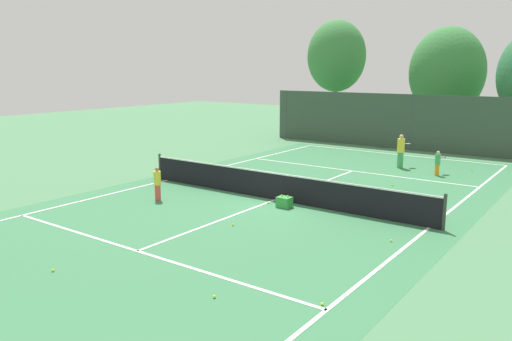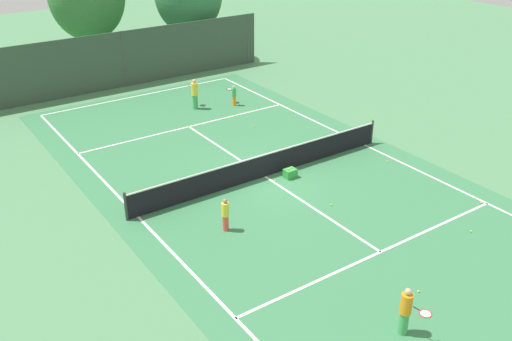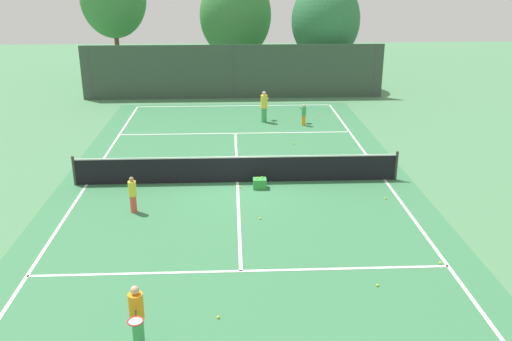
% 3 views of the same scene
% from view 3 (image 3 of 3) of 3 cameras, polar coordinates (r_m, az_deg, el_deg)
% --- Properties ---
extents(ground_plane, '(80.00, 80.00, 0.00)m').
position_cam_3_polar(ground_plane, '(20.47, -1.93, -1.20)').
color(ground_plane, '#4C8456').
extents(court_surface, '(13.00, 25.00, 0.01)m').
position_cam_3_polar(court_surface, '(20.47, -1.93, -1.20)').
color(court_surface, '#387A4C').
rests_on(court_surface, ground_plane).
extents(tennis_net, '(11.90, 0.10, 1.10)m').
position_cam_3_polar(tennis_net, '(20.29, -1.95, 0.14)').
color(tennis_net, '#333833').
rests_on(tennis_net, ground_plane).
extents(perimeter_fence, '(18.00, 0.12, 3.20)m').
position_cam_3_polar(perimeter_fence, '(33.58, -2.32, 10.10)').
color(perimeter_fence, '#384C3D').
rests_on(perimeter_fence, ground_plane).
extents(tree_1, '(4.83, 4.24, 7.32)m').
position_cam_3_polar(tree_1, '(38.89, -2.13, 15.65)').
color(tree_1, brown).
rests_on(tree_1, ground_plane).
extents(tree_2, '(4.33, 4.48, 6.90)m').
position_cam_3_polar(tree_2, '(36.64, 7.17, 15.05)').
color(tree_2, brown).
rests_on(tree_2, ground_plane).
extents(player_0, '(0.35, 0.81, 1.10)m').
position_cam_3_polar(player_0, '(27.90, 4.93, 5.82)').
color(player_0, orange).
rests_on(player_0, ground_plane).
extents(player_1, '(0.51, 0.92, 1.60)m').
position_cam_3_polar(player_1, '(28.34, 0.84, 6.64)').
color(player_1, '#3FA559').
rests_on(player_1, ground_plane).
extents(player_2, '(0.41, 0.89, 1.43)m').
position_cam_3_polar(player_2, '(11.98, -12.16, -14.42)').
color(player_2, '#3FA559').
rests_on(player_2, ground_plane).
extents(player_3, '(0.26, 0.26, 1.21)m').
position_cam_3_polar(player_3, '(18.20, -12.57, -2.39)').
color(player_3, '#E54C3F').
rests_on(player_3, ground_plane).
extents(ball_crate, '(0.47, 0.38, 0.43)m').
position_cam_3_polar(ball_crate, '(19.84, 0.38, -1.33)').
color(ball_crate, green).
rests_on(ball_crate, ground_plane).
extents(tennis_ball_0, '(0.07, 0.07, 0.07)m').
position_cam_3_polar(tennis_ball_0, '(29.96, 6.43, 5.69)').
color(tennis_ball_0, '#CCE533').
rests_on(tennis_ball_0, ground_plane).
extents(tennis_ball_1, '(0.07, 0.07, 0.07)m').
position_cam_3_polar(tennis_ball_1, '(19.46, 13.18, -2.81)').
color(tennis_ball_1, '#CCE533').
rests_on(tennis_ball_1, ground_plane).
extents(tennis_ball_2, '(0.07, 0.07, 0.07)m').
position_cam_3_polar(tennis_ball_2, '(15.79, 18.41, -9.00)').
color(tennis_ball_2, '#CCE533').
rests_on(tennis_ball_2, ground_plane).
extents(tennis_ball_3, '(0.07, 0.07, 0.07)m').
position_cam_3_polar(tennis_ball_3, '(19.93, -1.65, -1.70)').
color(tennis_ball_3, '#CCE533').
rests_on(tennis_ball_3, ground_plane).
extents(tennis_ball_4, '(0.07, 0.07, 0.07)m').
position_cam_3_polar(tennis_ball_4, '(24.93, 3.89, 2.80)').
color(tennis_ball_4, '#CCE533').
rests_on(tennis_ball_4, ground_plane).
extents(tennis_ball_6, '(0.07, 0.07, 0.07)m').
position_cam_3_polar(tennis_ball_6, '(12.96, -3.92, -14.83)').
color(tennis_ball_6, '#CCE533').
rests_on(tennis_ball_6, ground_plane).
extents(tennis_ball_7, '(0.07, 0.07, 0.07)m').
position_cam_3_polar(tennis_ball_7, '(17.47, 0.42, -4.97)').
color(tennis_ball_7, '#CCE533').
rests_on(tennis_ball_7, ground_plane).
extents(tennis_ball_8, '(0.07, 0.07, 0.07)m').
position_cam_3_polar(tennis_ball_8, '(14.37, 12.38, -11.45)').
color(tennis_ball_8, '#CCE533').
rests_on(tennis_ball_8, ground_plane).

